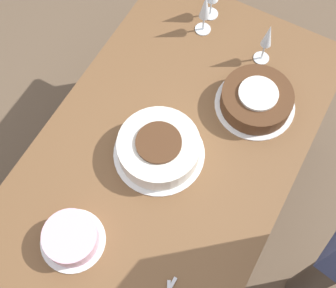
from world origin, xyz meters
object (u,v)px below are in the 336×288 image
(cake_center_white, at_px, (159,148))
(wine_glass_near, at_px, (205,9))
(cake_front_chocolate, at_px, (256,100))
(cake_back_decorated, at_px, (71,238))
(wine_glass_extra, at_px, (267,38))

(cake_center_white, xyz_separation_m, wine_glass_near, (0.61, 0.12, 0.09))
(cake_front_chocolate, relative_size, cake_back_decorated, 1.40)
(cake_center_white, bearing_deg, wine_glass_near, 11.31)
(wine_glass_near, xyz_separation_m, wine_glass_extra, (-0.02, -0.29, 0.01))
(wine_glass_extra, bearing_deg, cake_back_decorated, 165.62)
(cake_front_chocolate, relative_size, wine_glass_near, 1.57)
(cake_center_white, height_order, wine_glass_extra, wine_glass_extra)
(cake_front_chocolate, xyz_separation_m, wine_glass_extra, (0.22, 0.07, 0.10))
(cake_back_decorated, relative_size, wine_glass_near, 1.12)
(wine_glass_near, relative_size, wine_glass_extra, 0.97)
(cake_front_chocolate, relative_size, wine_glass_extra, 1.53)
(cake_back_decorated, height_order, wine_glass_near, wine_glass_near)
(cake_back_decorated, bearing_deg, wine_glass_near, 1.14)
(cake_front_chocolate, xyz_separation_m, cake_back_decorated, (-0.82, 0.34, -0.00))
(cake_front_chocolate, distance_m, wine_glass_extra, 0.25)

